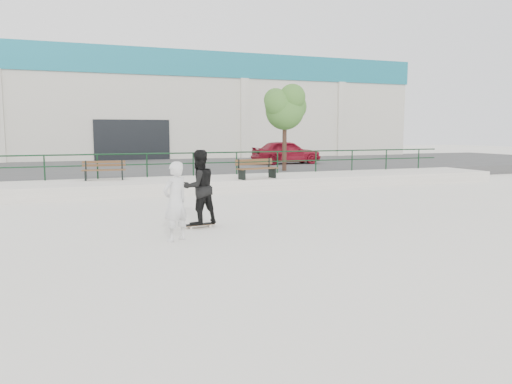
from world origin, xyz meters
name	(u,v)px	position (x,y,z in m)	size (l,w,h in m)	color
ground	(262,238)	(0.00, 0.00, 0.00)	(120.00, 120.00, 0.00)	beige
ledge	(177,185)	(0.00, 9.50, 0.25)	(30.00, 3.00, 0.50)	beige
parking_strip	(146,170)	(0.00, 18.00, 0.25)	(60.00, 14.00, 0.50)	#3B3B3B
railing	(170,159)	(0.00, 10.80, 1.24)	(28.00, 0.06, 1.03)	#11311B
commercial_building	(119,105)	(0.00, 31.99, 4.58)	(44.20, 16.33, 8.00)	silver
bench_left	(104,170)	(-2.78, 10.26, 0.88)	(1.72, 0.66, 0.78)	#51371B
bench_right	(256,169)	(3.11, 8.56, 0.91)	(1.85, 0.87, 0.82)	#51371B
tree	(285,106)	(5.92, 12.02, 3.65)	(2.36, 2.10, 4.20)	#3D271E
red_car	(286,152)	(8.10, 16.71, 1.20)	(1.65, 4.11, 1.40)	maroon
skateboard	(199,225)	(-1.04, 1.74, 0.07)	(0.80, 0.28, 0.09)	black
standing_skater	(199,187)	(-1.04, 1.74, 1.04)	(0.92, 0.72, 1.89)	black
seated_skater	(175,202)	(-1.92, 0.41, 0.90)	(0.65, 0.43, 1.79)	silver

